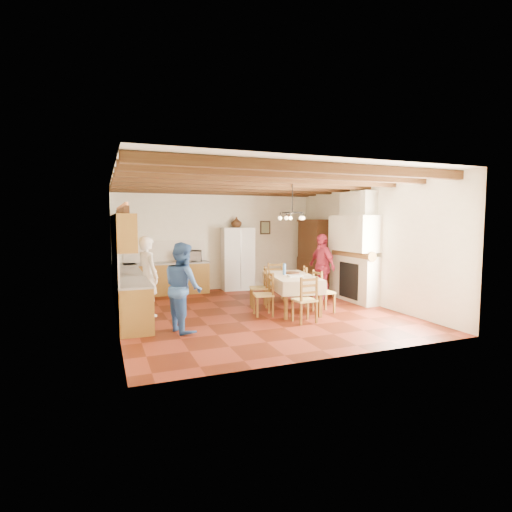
{
  "coord_description": "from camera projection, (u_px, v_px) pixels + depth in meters",
  "views": [
    {
      "loc": [
        -3.26,
        -8.31,
        2.08
      ],
      "look_at": [
        0.1,
        0.3,
        1.25
      ],
      "focal_mm": 28.0,
      "sensor_mm": 36.0,
      "label": 1
    }
  ],
  "objects": [
    {
      "name": "person_man",
      "position": [
        148.0,
        276.0,
        8.63
      ],
      "size": [
        0.63,
        0.75,
        1.75
      ],
      "primitive_type": "imported",
      "rotation": [
        0.0,
        0.0,
        1.97
      ],
      "color": "white",
      "rests_on": "floor"
    },
    {
      "name": "chair_end_far",
      "position": [
        276.0,
        282.0,
        10.42
      ],
      "size": [
        0.51,
        0.5,
        0.96
      ],
      "primitive_type": null,
      "rotation": [
        0.0,
        0.0,
        -0.27
      ],
      "color": "brown",
      "rests_on": "floor"
    },
    {
      "name": "person_woman_blue",
      "position": [
        183.0,
        287.0,
        7.45
      ],
      "size": [
        0.8,
        0.94,
        1.68
      ],
      "primitive_type": "imported",
      "rotation": [
        0.0,
        0.0,
        1.79
      ],
      "color": "#305597",
      "rests_on": "floor"
    },
    {
      "name": "ceiling",
      "position": [
        257.0,
        178.0,
        8.81
      ],
      "size": [
        6.0,
        6.5,
        0.02
      ],
      "primitive_type": "cube",
      "color": "white",
      "rests_on": "ground"
    },
    {
      "name": "countertop_back",
      "position": [
        167.0,
        263.0,
        11.18
      ],
      "size": [
        2.34,
        0.62,
        0.04
      ],
      "primitive_type": "cube",
      "color": "slate",
      "rests_on": "lower_cabinets_back"
    },
    {
      "name": "fireplace",
      "position": [
        353.0,
        247.0,
        10.12
      ],
      "size": [
        0.56,
        1.6,
        2.8
      ],
      "primitive_type": null,
      "color": "beige",
      "rests_on": "ground"
    },
    {
      "name": "lower_cabinets_left",
      "position": [
        129.0,
        293.0,
        9.04
      ],
      "size": [
        0.6,
        4.3,
        0.86
      ],
      "primitive_type": "cube",
      "color": "brown",
      "rests_on": "ground"
    },
    {
      "name": "chair_left_near",
      "position": [
        263.0,
        294.0,
        8.7
      ],
      "size": [
        0.47,
        0.48,
        0.96
      ],
      "primitive_type": null,
      "rotation": [
        0.0,
        0.0,
        -1.75
      ],
      "color": "brown",
      "rests_on": "floor"
    },
    {
      "name": "wall_front",
      "position": [
        337.0,
        260.0,
        5.92
      ],
      "size": [
        6.0,
        0.02,
        3.0
      ],
      "primitive_type": "cube",
      "color": "beige",
      "rests_on": "ground"
    },
    {
      "name": "refrigerator",
      "position": [
        237.0,
        258.0,
        12.04
      ],
      "size": [
        0.97,
        0.81,
        1.86
      ],
      "primitive_type": "cube",
      "rotation": [
        0.0,
        0.0,
        -0.05
      ],
      "color": "silver",
      "rests_on": "floor"
    },
    {
      "name": "chair_end_near",
      "position": [
        305.0,
        299.0,
        8.12
      ],
      "size": [
        0.44,
        0.42,
        0.96
      ],
      "primitive_type": null,
      "rotation": [
        0.0,
        0.0,
        3.19
      ],
      "color": "brown",
      "rests_on": "floor"
    },
    {
      "name": "wall_left",
      "position": [
        115.0,
        250.0,
        7.85
      ],
      "size": [
        0.02,
        6.5,
        3.0
      ],
      "primitive_type": "cube",
      "color": "beige",
      "rests_on": "ground"
    },
    {
      "name": "countertop_left",
      "position": [
        128.0,
        274.0,
        9.0
      ],
      "size": [
        0.62,
        4.3,
        0.04
      ],
      "primitive_type": "cube",
      "color": "slate",
      "rests_on": "lower_cabinets_left"
    },
    {
      "name": "chair_left_far",
      "position": [
        258.0,
        287.0,
        9.57
      ],
      "size": [
        0.5,
        0.51,
        0.96
      ],
      "primitive_type": null,
      "rotation": [
        0.0,
        0.0,
        -1.84
      ],
      "color": "brown",
      "rests_on": "floor"
    },
    {
      "name": "upper_cabinets",
      "position": [
        121.0,
        231.0,
        8.86
      ],
      "size": [
        0.35,
        4.2,
        0.7
      ],
      "primitive_type": "cube",
      "color": "brown",
      "rests_on": "ground"
    },
    {
      "name": "microwave",
      "position": [
        191.0,
        256.0,
        11.41
      ],
      "size": [
        0.61,
        0.45,
        0.32
      ],
      "primitive_type": "imported",
      "rotation": [
        0.0,
        0.0,
        -0.11
      ],
      "color": "silver",
      "rests_on": "countertop_back"
    },
    {
      "name": "dining_table",
      "position": [
        292.0,
        279.0,
        9.22
      ],
      "size": [
        1.23,
        1.98,
        0.81
      ],
      "rotation": [
        0.0,
        0.0,
        -0.16
      ],
      "color": "beige",
      "rests_on": "floor"
    },
    {
      "name": "wall_right",
      "position": [
        368.0,
        243.0,
        10.03
      ],
      "size": [
        0.02,
        6.5,
        3.0
      ],
      "primitive_type": "cube",
      "color": "beige",
      "rests_on": "ground"
    },
    {
      "name": "chandelier",
      "position": [
        292.0,
        213.0,
        9.09
      ],
      "size": [
        0.47,
        0.47,
        0.03
      ],
      "primitive_type": "torus",
      "color": "black",
      "rests_on": "ground"
    },
    {
      "name": "ceiling_beams",
      "position": [
        257.0,
        183.0,
        8.82
      ],
      "size": [
        6.0,
        6.3,
        0.16
      ],
      "primitive_type": null,
      "color": "#371B0E",
      "rests_on": "ground"
    },
    {
      "name": "chair_right_far",
      "position": [
        312.0,
        286.0,
        9.71
      ],
      "size": [
        0.51,
        0.53,
        0.96
      ],
      "primitive_type": null,
      "rotation": [
        0.0,
        0.0,
        1.24
      ],
      "color": "brown",
      "rests_on": "floor"
    },
    {
      "name": "chair_right_near",
      "position": [
        324.0,
        291.0,
        9.01
      ],
      "size": [
        0.41,
        0.43,
        0.96
      ],
      "primitive_type": null,
      "rotation": [
        0.0,
        0.0,
        1.59
      ],
      "color": "brown",
      "rests_on": "floor"
    },
    {
      "name": "wall_picture",
      "position": [
        265.0,
        228.0,
        12.47
      ],
      "size": [
        0.34,
        0.03,
        0.42
      ],
      "primitive_type": "cube",
      "color": "black",
      "rests_on": "ground"
    },
    {
      "name": "floor",
      "position": [
        257.0,
        312.0,
        9.08
      ],
      "size": [
        6.0,
        6.5,
        0.02
      ],
      "primitive_type": "cube",
      "color": "#491709",
      "rests_on": "ground"
    },
    {
      "name": "backsplash_back",
      "position": [
        165.0,
        251.0,
        11.41
      ],
      "size": [
        2.3,
        0.03,
        0.6
      ],
      "primitive_type": "cube",
      "color": "beige",
      "rests_on": "ground"
    },
    {
      "name": "backsplash_left",
      "position": [
        115.0,
        260.0,
        8.86
      ],
      "size": [
        0.03,
        4.3,
        0.6
      ],
      "primitive_type": "cube",
      "color": "beige",
      "rests_on": "ground"
    },
    {
      "name": "person_woman_red",
      "position": [
        322.0,
        266.0,
        10.54
      ],
      "size": [
        0.52,
        1.05,
        1.72
      ],
      "primitive_type": "imported",
      "rotation": [
        0.0,
        0.0,
        -1.47
      ],
      "color": "#C72E4D",
      "rests_on": "floor"
    },
    {
      "name": "lower_cabinets_back",
      "position": [
        167.0,
        279.0,
        11.22
      ],
      "size": [
        2.3,
        0.6,
        0.86
      ],
      "primitive_type": "cube",
      "color": "brown",
      "rests_on": "ground"
    },
    {
      "name": "fridge_vase",
      "position": [
        237.0,
        222.0,
        11.94
      ],
      "size": [
        0.33,
        0.33,
        0.32
      ],
      "primitive_type": "imported",
      "rotation": [
        0.0,
        0.0,
        -0.08
      ],
      "color": "#3C2514",
      "rests_on": "refrigerator"
    },
    {
      "name": "hutch",
      "position": [
        313.0,
        254.0,
        12.12
      ],
      "size": [
        0.55,
        1.18,
        2.1
      ],
      "primitive_type": null,
      "rotation": [
        0.0,
        0.0,
        0.06
      ],
      "color": "#3C2514",
      "rests_on": "floor"
    },
    {
      "name": "wall_back",
      "position": [
        217.0,
        240.0,
        11.97
      ],
      "size": [
        6.0,
        0.02,
        3.0
      ],
      "primitive_type": "cube",
      "color": "beige",
      "rests_on": "ground"
    }
  ]
}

